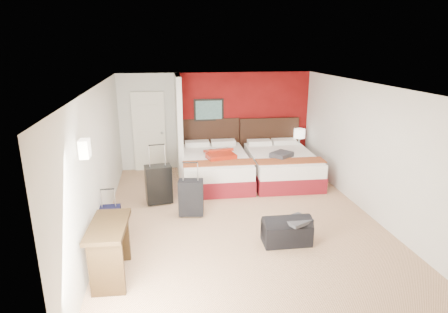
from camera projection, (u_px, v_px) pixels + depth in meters
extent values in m
plane|color=tan|center=(240.00, 218.00, 7.12)|extent=(6.50, 6.50, 0.00)
cube|color=silver|center=(216.00, 121.00, 9.83)|extent=(5.00, 0.04, 2.50)
cube|color=silver|center=(98.00, 162.00, 6.37)|extent=(0.04, 6.50, 2.50)
cube|color=black|center=(209.00, 110.00, 9.65)|extent=(0.78, 0.03, 0.58)
cube|color=white|center=(85.00, 149.00, 4.79)|extent=(0.12, 0.20, 0.24)
cube|color=maroon|center=(244.00, 120.00, 9.92)|extent=(3.50, 0.04, 2.50)
cube|color=silver|center=(179.00, 127.00, 9.07)|extent=(0.12, 1.20, 2.50)
cube|color=silver|center=(149.00, 132.00, 9.58)|extent=(0.82, 0.06, 2.05)
cube|color=silver|center=(215.00, 168.00, 8.94)|extent=(1.62, 2.27, 0.67)
cube|color=white|center=(281.00, 166.00, 9.10)|extent=(1.62, 2.24, 0.65)
cube|color=#A4210E|center=(220.00, 154.00, 8.74)|extent=(0.79, 0.98, 0.11)
cube|color=#3D3C42|center=(282.00, 155.00, 8.69)|extent=(0.61, 0.60, 0.11)
cube|color=black|center=(298.00, 157.00, 10.06)|extent=(0.40, 0.40, 0.50)
cylinder|color=silver|center=(299.00, 139.00, 9.91)|extent=(0.32, 0.32, 0.53)
cube|color=black|center=(159.00, 185.00, 7.68)|extent=(0.57, 0.40, 0.79)
cube|color=black|center=(191.00, 199.00, 7.14)|extent=(0.50, 0.35, 0.69)
cube|color=black|center=(110.00, 222.00, 6.40)|extent=(0.37, 0.23, 0.51)
cube|color=black|center=(287.00, 232.00, 6.17)|extent=(0.80, 0.44, 0.40)
cube|color=#3B3A40|center=(297.00, 220.00, 6.08)|extent=(0.53, 0.50, 0.06)
cube|color=#322110|center=(110.00, 251.00, 5.20)|extent=(0.55, 1.02, 0.83)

